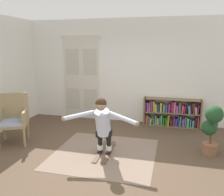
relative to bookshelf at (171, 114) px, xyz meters
name	(u,v)px	position (x,y,z in m)	size (l,w,h in m)	color
ground_plane	(104,160)	(-1.23, -2.39, -0.34)	(7.20, 7.20, 0.00)	brown
back_wall	(129,71)	(-1.23, 0.21, 1.11)	(6.00, 0.10, 2.90)	silver
double_door	(82,78)	(-2.64, 0.15, 0.89)	(1.22, 0.05, 2.45)	beige
rug	(105,153)	(-1.29, -2.11, -0.34)	(2.03, 1.96, 0.01)	#7E6A5A
bookshelf	(171,114)	(0.00, 0.00, 0.00)	(1.52, 0.30, 0.76)	brown
wicker_chair	(13,117)	(-3.42, -2.04, 0.24)	(0.80, 0.80, 1.10)	#97825B
potted_plant	(211,127)	(0.77, -1.63, 0.24)	(0.36, 0.53, 1.03)	brown
skis_pair	(105,152)	(-1.29, -2.08, -0.32)	(0.30, 0.97, 0.07)	brown
person_skier	(103,122)	(-1.28, -2.25, 0.37)	(1.46, 0.57, 1.13)	white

